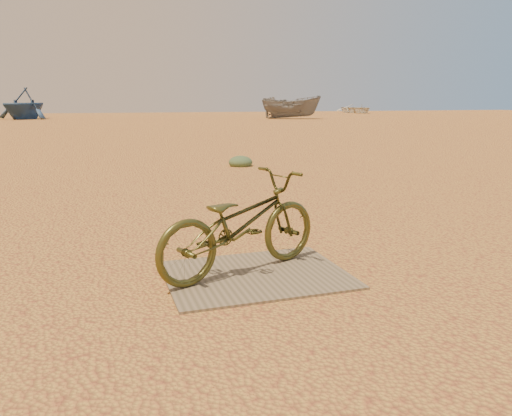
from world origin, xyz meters
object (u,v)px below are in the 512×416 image
object	(u,v)px
plywood_board	(256,275)
boat_mid_right	(291,107)
bicycle	(241,224)
boat_far_right	(357,108)
boat_far_left	(24,103)

from	to	relation	value
plywood_board	boat_mid_right	size ratio (longest dim) A/B	0.33
bicycle	boat_mid_right	bearing A→B (deg)	-43.86
plywood_board	boat_far_right	world-z (taller)	boat_far_right
bicycle	boat_far_right	size ratio (longest dim) A/B	0.34
boat_mid_right	boat_far_right	xyz separation A→B (m)	(14.50, 14.73, -0.41)
boat_mid_right	boat_far_right	size ratio (longest dim) A/B	0.95
plywood_board	boat_far_left	xyz separation A→B (m)	(-6.31, 41.06, 1.27)
bicycle	boat_mid_right	xyz separation A→B (m)	(14.74, 34.99, 0.47)
boat_far_left	boat_mid_right	distance (m)	21.78
plywood_board	boat_far_right	distance (m)	57.70
boat_mid_right	bicycle	bearing A→B (deg)	-175.10
bicycle	boat_mid_right	size ratio (longest dim) A/B	0.35
boat_far_left	bicycle	bearing A→B (deg)	-49.89
boat_mid_right	boat_far_right	bearing A→B (deg)	-16.80
boat_far_left	boat_mid_right	xyz separation A→B (m)	(20.93, -5.99, -0.33)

